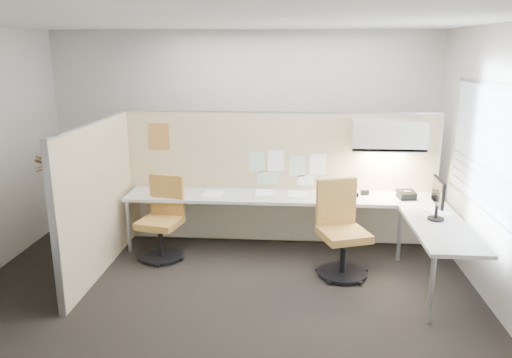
# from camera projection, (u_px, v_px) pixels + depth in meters

# --- Properties ---
(floor) EXTENTS (5.50, 4.50, 0.01)m
(floor) POSITION_uv_depth(u_px,v_px,m) (223.00, 293.00, 5.37)
(floor) COLOR black
(floor) RESTS_ON ground
(ceiling) EXTENTS (5.50, 4.50, 0.01)m
(ceiling) POSITION_uv_depth(u_px,v_px,m) (218.00, 20.00, 4.65)
(ceiling) COLOR white
(ceiling) RESTS_ON wall_back
(wall_back) EXTENTS (5.50, 0.02, 2.80)m
(wall_back) POSITION_uv_depth(u_px,v_px,m) (243.00, 131.00, 7.18)
(wall_back) COLOR beige
(wall_back) RESTS_ON ground
(wall_front) EXTENTS (5.50, 0.02, 2.80)m
(wall_front) POSITION_uv_depth(u_px,v_px,m) (163.00, 257.00, 2.84)
(wall_front) COLOR beige
(wall_front) RESTS_ON ground
(wall_right) EXTENTS (0.02, 4.50, 2.80)m
(wall_right) POSITION_uv_depth(u_px,v_px,m) (503.00, 172.00, 4.81)
(wall_right) COLOR beige
(wall_right) RESTS_ON ground
(window_pane) EXTENTS (0.01, 2.80, 1.30)m
(window_pane) POSITION_uv_depth(u_px,v_px,m) (502.00, 156.00, 4.77)
(window_pane) COLOR #94A3AC
(window_pane) RESTS_ON wall_right
(partition_back) EXTENTS (4.10, 0.06, 1.75)m
(partition_back) POSITION_uv_depth(u_px,v_px,m) (279.00, 178.00, 6.65)
(partition_back) COLOR #C8B18A
(partition_back) RESTS_ON floor
(partition_left) EXTENTS (0.06, 2.20, 1.75)m
(partition_left) POSITION_uv_depth(u_px,v_px,m) (98.00, 199.00, 5.74)
(partition_left) COLOR #C8B18A
(partition_left) RESTS_ON floor
(desk) EXTENTS (4.00, 2.07, 0.73)m
(desk) POSITION_uv_depth(u_px,v_px,m) (308.00, 209.00, 6.23)
(desk) COLOR beige
(desk) RESTS_ON floor
(overhead_bin) EXTENTS (0.90, 0.36, 0.38)m
(overhead_bin) POSITION_uv_depth(u_px,v_px,m) (388.00, 135.00, 6.18)
(overhead_bin) COLOR beige
(overhead_bin) RESTS_ON partition_back
(task_light_strip) EXTENTS (0.60, 0.06, 0.02)m
(task_light_strip) POSITION_uv_depth(u_px,v_px,m) (387.00, 152.00, 6.24)
(task_light_strip) COLOR #FFEABF
(task_light_strip) RESTS_ON overhead_bin
(pinned_papers) EXTENTS (1.01, 0.00, 0.47)m
(pinned_papers) POSITION_uv_depth(u_px,v_px,m) (285.00, 167.00, 6.57)
(pinned_papers) COLOR #8CBF8C
(pinned_papers) RESTS_ON partition_back
(poster) EXTENTS (0.28, 0.00, 0.35)m
(poster) POSITION_uv_depth(u_px,v_px,m) (159.00, 137.00, 6.59)
(poster) COLOR orange
(poster) RESTS_ON partition_back
(chair_left) EXTENTS (0.57, 0.58, 1.01)m
(chair_left) POSITION_uv_depth(u_px,v_px,m) (163.00, 221.00, 6.20)
(chair_left) COLOR black
(chair_left) RESTS_ON floor
(chair_right) EXTENTS (0.65, 0.66, 1.08)m
(chair_right) POSITION_uv_depth(u_px,v_px,m) (341.00, 232.00, 5.73)
(chair_right) COLOR black
(chair_right) RESTS_ON floor
(monitor) EXTENTS (0.18, 0.44, 0.46)m
(monitor) POSITION_uv_depth(u_px,v_px,m) (438.00, 197.00, 5.40)
(monitor) COLOR black
(monitor) RESTS_ON desk
(phone) EXTENTS (0.24, 0.22, 0.12)m
(phone) POSITION_uv_depth(u_px,v_px,m) (406.00, 195.00, 6.22)
(phone) COLOR black
(phone) RESTS_ON desk
(stapler) EXTENTS (0.15, 0.09, 0.05)m
(stapler) POSITION_uv_depth(u_px,v_px,m) (353.00, 194.00, 6.32)
(stapler) COLOR black
(stapler) RESTS_ON desk
(tape_dispenser) EXTENTS (0.11, 0.08, 0.06)m
(tape_dispenser) POSITION_uv_depth(u_px,v_px,m) (365.00, 193.00, 6.39)
(tape_dispenser) COLOR black
(tape_dispenser) RESTS_ON desk
(coat_hook) EXTENTS (0.18, 0.47, 1.40)m
(coat_hook) POSITION_uv_depth(u_px,v_px,m) (49.00, 172.00, 4.73)
(coat_hook) COLOR silver
(coat_hook) RESTS_ON partition_left
(paper_stack_0) EXTENTS (0.26, 0.32, 0.03)m
(paper_stack_0) POSITION_uv_depth(u_px,v_px,m) (168.00, 192.00, 6.47)
(paper_stack_0) COLOR white
(paper_stack_0) RESTS_ON desk
(paper_stack_1) EXTENTS (0.24, 0.31, 0.02)m
(paper_stack_1) POSITION_uv_depth(u_px,v_px,m) (212.00, 194.00, 6.40)
(paper_stack_1) COLOR white
(paper_stack_1) RESTS_ON desk
(paper_stack_2) EXTENTS (0.24, 0.31, 0.04)m
(paper_stack_2) POSITION_uv_depth(u_px,v_px,m) (264.00, 194.00, 6.35)
(paper_stack_2) COLOR white
(paper_stack_2) RESTS_ON desk
(paper_stack_3) EXTENTS (0.25, 0.32, 0.01)m
(paper_stack_3) POSITION_uv_depth(u_px,v_px,m) (297.00, 195.00, 6.39)
(paper_stack_3) COLOR white
(paper_stack_3) RESTS_ON desk
(paper_stack_4) EXTENTS (0.28, 0.33, 0.02)m
(paper_stack_4) POSITION_uv_depth(u_px,v_px,m) (341.00, 198.00, 6.24)
(paper_stack_4) COLOR white
(paper_stack_4) RESTS_ON desk
(paper_stack_5) EXTENTS (0.32, 0.36, 0.02)m
(paper_stack_5) POSITION_uv_depth(u_px,v_px,m) (436.00, 211.00, 5.73)
(paper_stack_5) COLOR white
(paper_stack_5) RESTS_ON desk
(paper_stack_6) EXTENTS (0.24, 0.30, 0.02)m
(paper_stack_6) POSITION_uv_depth(u_px,v_px,m) (341.00, 195.00, 6.38)
(paper_stack_6) COLOR white
(paper_stack_6) RESTS_ON desk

